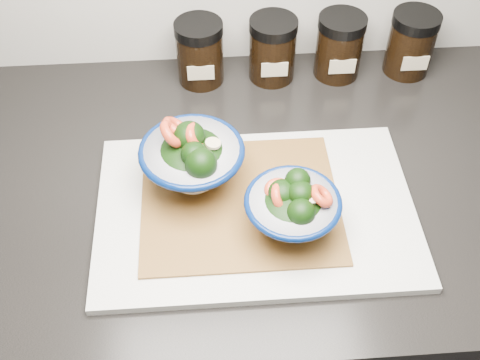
{
  "coord_description": "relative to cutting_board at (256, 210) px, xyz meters",
  "views": [
    {
      "loc": [
        -0.17,
        0.84,
        1.57
      ],
      "look_at": [
        -0.13,
        1.39,
        0.96
      ],
      "focal_mm": 45.0,
      "sensor_mm": 36.0,
      "label": 1
    }
  ],
  "objects": [
    {
      "name": "cutting_board",
      "position": [
        0.0,
        0.0,
        0.0
      ],
      "size": [
        0.45,
        0.3,
        0.01
      ],
      "primitive_type": "cube",
      "color": "silver",
      "rests_on": "countertop"
    },
    {
      "name": "cabinet",
      "position": [
        0.11,
        0.07,
        -0.48
      ],
      "size": [
        3.43,
        0.58,
        0.86
      ],
      "primitive_type": "cube",
      "color": "black",
      "rests_on": "ground"
    },
    {
      "name": "countertop",
      "position": [
        0.11,
        0.07,
        -0.03
      ],
      "size": [
        3.5,
        0.6,
        0.04
      ],
      "primitive_type": "cube",
      "color": "black",
      "rests_on": "cabinet"
    },
    {
      "name": "bowl_right",
      "position": [
        0.04,
        -0.04,
        0.05
      ],
      "size": [
        0.13,
        0.13,
        0.09
      ],
      "rotation": [
        0.0,
        0.0,
        0.27
      ],
      "color": "white",
      "rests_on": "bamboo_mat"
    },
    {
      "name": "spice_jar_c",
      "position": [
        0.17,
        0.31,
        0.05
      ],
      "size": [
        0.08,
        0.08,
        0.11
      ],
      "color": "black",
      "rests_on": "countertop"
    },
    {
      "name": "spice_jar_d",
      "position": [
        0.3,
        0.31,
        0.05
      ],
      "size": [
        0.08,
        0.08,
        0.11
      ],
      "color": "black",
      "rests_on": "countertop"
    },
    {
      "name": "spice_jar_b",
      "position": [
        0.06,
        0.31,
        0.05
      ],
      "size": [
        0.08,
        0.08,
        0.11
      ],
      "color": "black",
      "rests_on": "countertop"
    },
    {
      "name": "bowl_left",
      "position": [
        -0.09,
        0.05,
        0.06
      ],
      "size": [
        0.15,
        0.15,
        0.11
      ],
      "rotation": [
        0.0,
        0.0,
        -0.24
      ],
      "color": "white",
      "rests_on": "bamboo_mat"
    },
    {
      "name": "bamboo_mat",
      "position": [
        -0.02,
        0.01,
        0.01
      ],
      "size": [
        0.28,
        0.24,
        0.0
      ],
      "primitive_type": "cube",
      "color": "#9A652E",
      "rests_on": "cutting_board"
    },
    {
      "name": "spice_jar_a",
      "position": [
        -0.07,
        0.31,
        0.05
      ],
      "size": [
        0.08,
        0.08,
        0.11
      ],
      "color": "black",
      "rests_on": "countertop"
    }
  ]
}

